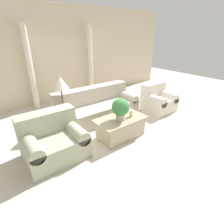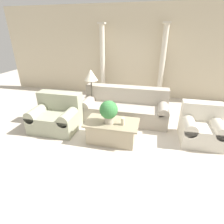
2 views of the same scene
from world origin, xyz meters
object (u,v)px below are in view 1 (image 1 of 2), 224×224
(potted_plant, at_px, (120,108))
(armchair, at_px, (158,100))
(loveseat, at_px, (53,140))
(sofa_long, at_px, (97,107))
(floor_lamp, at_px, (61,86))
(coffee_table, at_px, (120,127))

(potted_plant, distance_m, armchair, 2.16)
(loveseat, bearing_deg, armchair, 3.53)
(potted_plant, xyz_separation_m, armchair, (2.04, 0.55, -0.43))
(sofa_long, distance_m, loveseat, 1.87)
(floor_lamp, height_order, armchair, floor_lamp)
(sofa_long, bearing_deg, loveseat, -150.76)
(floor_lamp, bearing_deg, sofa_long, -0.76)
(floor_lamp, xyz_separation_m, armchair, (2.86, -0.71, -0.79))
(loveseat, xyz_separation_m, potted_plant, (1.47, -0.33, 0.42))
(loveseat, relative_size, coffee_table, 0.96)
(coffee_table, xyz_separation_m, potted_plant, (-0.06, -0.05, 0.53))
(loveseat, xyz_separation_m, floor_lamp, (0.65, 0.93, 0.78))
(loveseat, relative_size, armchair, 1.30)
(loveseat, height_order, floor_lamp, floor_lamp)
(coffee_table, xyz_separation_m, armchair, (1.98, 0.49, 0.11))
(sofa_long, height_order, armchair, sofa_long)
(floor_lamp, bearing_deg, armchair, -13.90)
(coffee_table, height_order, potted_plant, potted_plant)
(loveseat, relative_size, potted_plant, 2.24)
(sofa_long, bearing_deg, armchair, -20.29)
(armchair, bearing_deg, loveseat, -176.47)
(coffee_table, bearing_deg, potted_plant, -138.51)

